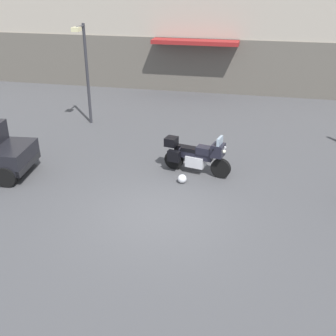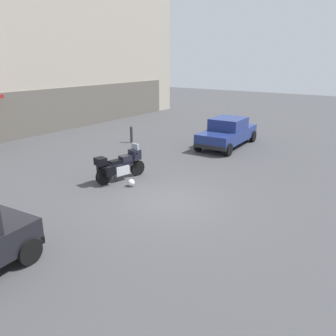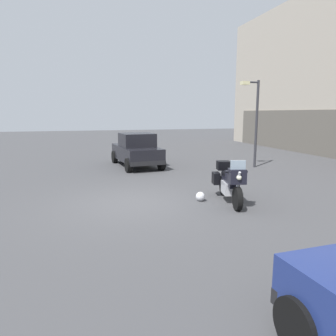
# 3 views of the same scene
# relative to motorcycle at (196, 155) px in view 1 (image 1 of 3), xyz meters

# --- Properties ---
(ground_plane) EXTENTS (80.00, 80.00, 0.00)m
(ground_plane) POSITION_rel_motorcycle_xyz_m (-0.59, -2.79, -0.62)
(ground_plane) COLOR #424244
(motorcycle) EXTENTS (2.24, 1.00, 1.36)m
(motorcycle) POSITION_rel_motorcycle_xyz_m (0.00, 0.00, 0.00)
(motorcycle) COLOR black
(motorcycle) RESTS_ON ground
(helmet) EXTENTS (0.28, 0.28, 0.28)m
(helmet) POSITION_rel_motorcycle_xyz_m (-0.29, -0.81, -0.48)
(helmet) COLOR silver
(helmet) RESTS_ON ground
(streetlamp_curbside) EXTENTS (0.28, 0.94, 4.11)m
(streetlamp_curbside) POSITION_rel_motorcycle_xyz_m (-5.19, 3.79, 1.93)
(streetlamp_curbside) COLOR #2D2D33
(streetlamp_curbside) RESTS_ON ground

